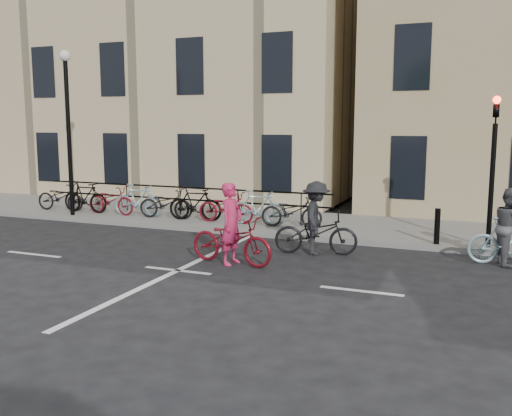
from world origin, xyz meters
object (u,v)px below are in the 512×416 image
at_px(cyclist_pink, 231,236).
at_px(cyclist_grey, 510,234).
at_px(traffic_light, 494,153).
at_px(cyclist_dark, 316,226).
at_px(lamp_post, 68,112).

relative_size(cyclist_pink, cyclist_grey, 1.15).
bearing_deg(traffic_light, cyclist_dark, -156.48).
height_order(cyclist_pink, cyclist_dark, cyclist_pink).
xyz_separation_m(traffic_light, lamp_post, (-12.70, 0.06, 1.04)).
relative_size(lamp_post, cyclist_grey, 2.82).
bearing_deg(cyclist_grey, lamp_post, 72.08).
bearing_deg(lamp_post, traffic_light, -0.27).
distance_m(lamp_post, cyclist_grey, 13.47).
relative_size(traffic_light, lamp_post, 0.74).
height_order(lamp_post, cyclist_pink, lamp_post).
bearing_deg(cyclist_pink, lamp_post, 72.92).
height_order(traffic_light, cyclist_dark, traffic_light).
height_order(traffic_light, cyclist_pink, traffic_light).
relative_size(cyclist_pink, cyclist_dark, 1.02).
xyz_separation_m(traffic_light, cyclist_dark, (-3.88, -1.69, -1.75)).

